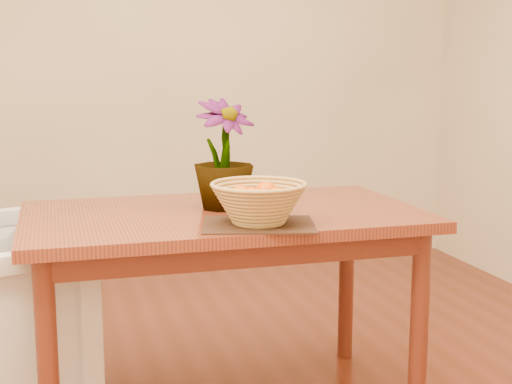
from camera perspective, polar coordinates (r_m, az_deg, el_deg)
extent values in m
cube|color=#FDE9C0|center=(4.42, -8.65, 10.94)|extent=(4.00, 0.02, 2.70)
cube|color=maroon|center=(2.55, -2.63, -1.96)|extent=(1.40, 0.80, 0.04)
cube|color=#532013|center=(2.56, -2.62, -3.27)|extent=(1.28, 0.68, 0.08)
cylinder|color=#532013|center=(2.29, -16.30, -13.55)|extent=(0.06, 0.06, 0.71)
cylinder|color=#532013|center=(2.58, 12.91, -10.71)|extent=(0.06, 0.06, 0.71)
cylinder|color=#532013|center=(2.89, -16.27, -8.62)|extent=(0.06, 0.06, 0.71)
cylinder|color=#532013|center=(3.13, 7.24, -6.91)|extent=(0.06, 0.06, 0.71)
cube|color=#321B12|center=(2.31, 0.22, -2.62)|extent=(0.41, 0.35, 0.01)
cylinder|color=tan|center=(2.30, 0.22, -2.46)|extent=(0.16, 0.16, 0.01)
sphere|color=#E04D03|center=(2.29, 0.22, -0.48)|extent=(0.06, 0.06, 0.06)
sphere|color=#E04D03|center=(2.35, 0.82, -0.07)|extent=(0.08, 0.08, 0.08)
sphere|color=#E04D03|center=(2.31, -1.22, -0.29)|extent=(0.07, 0.07, 0.07)
sphere|color=#E04D03|center=(2.23, -0.42, -0.57)|extent=(0.08, 0.08, 0.08)
sphere|color=#E04D03|center=(2.26, 1.69, -0.51)|extent=(0.07, 0.07, 0.07)
imported|color=#194F16|center=(2.56, -2.62, 3.04)|extent=(0.29, 0.29, 0.40)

